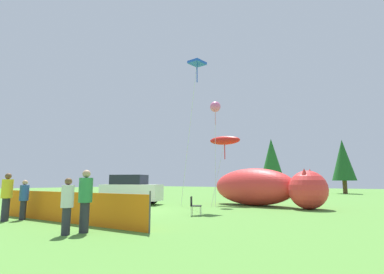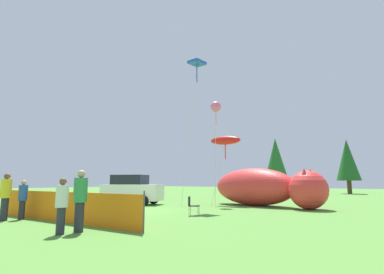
{
  "view_description": "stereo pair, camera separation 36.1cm",
  "coord_description": "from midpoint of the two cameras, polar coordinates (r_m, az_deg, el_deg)",
  "views": [
    {
      "loc": [
        12.29,
        -10.55,
        1.53
      ],
      "look_at": [
        0.99,
        4.31,
        4.3
      ],
      "focal_mm": 28.0,
      "sensor_mm": 36.0,
      "label": 1
    },
    {
      "loc": [
        12.58,
        -10.33,
        1.53
      ],
      "look_at": [
        0.99,
        4.31,
        4.3
      ],
      "focal_mm": 28.0,
      "sensor_mm": 36.0,
      "label": 2
    }
  ],
  "objects": [
    {
      "name": "kite_blue_box",
      "position": [
        19.67,
        0.37,
        13.41
      ],
      "size": [
        1.82,
        1.03,
        9.18
      ],
      "color": "silver",
      "rests_on": "ground"
    },
    {
      "name": "spectator_in_red_shirt",
      "position": [
        14.15,
        -30.02,
        -10.02
      ],
      "size": [
        0.34,
        0.34,
        1.58
      ],
      "color": "#2D2D38",
      "rests_on": "ground"
    },
    {
      "name": "safety_fence",
      "position": [
        12.62,
        -23.98,
        -12.1
      ],
      "size": [
        8.55,
        0.65,
        1.24
      ],
      "rotation": [
        0.0,
        0.0,
        0.07
      ],
      "color": "orange",
      "rests_on": "ground"
    },
    {
      "name": "inflatable_cat",
      "position": [
        19.49,
        12.76,
        -9.52
      ],
      "size": [
        7.91,
        3.46,
        2.36
      ],
      "rotation": [
        0.0,
        0.0,
        -0.19
      ],
      "color": "red",
      "rests_on": "ground"
    },
    {
      "name": "kite_pink_octopus",
      "position": [
        20.85,
        3.96,
        5.68
      ],
      "size": [
        1.41,
        2.09,
        7.01
      ],
      "color": "silver",
      "rests_on": "ground"
    },
    {
      "name": "spectator_in_white_shirt",
      "position": [
        13.98,
        -32.46,
        -9.27
      ],
      "size": [
        0.4,
        0.4,
        1.85
      ],
      "color": "#2D2D38",
      "rests_on": "ground"
    },
    {
      "name": "horizon_tree_west",
      "position": [
        53.64,
        14.74,
        -3.95
      ],
      "size": [
        3.73,
        3.73,
        8.91
      ],
      "color": "brown",
      "rests_on": "ground"
    },
    {
      "name": "parked_car",
      "position": [
        20.79,
        -12.04,
        -9.8
      ],
      "size": [
        4.29,
        3.03,
        1.96
      ],
      "rotation": [
        0.0,
        0.0,
        0.4
      ],
      "color": "white",
      "rests_on": "ground"
    },
    {
      "name": "folding_chair",
      "position": [
        13.84,
        -0.36,
        -12.69
      ],
      "size": [
        0.64,
        0.64,
        0.85
      ],
      "rotation": [
        0.0,
        0.0,
        0.51
      ],
      "color": "black",
      "rests_on": "ground"
    },
    {
      "name": "horizon_tree_east",
      "position": [
        42.44,
        26.61,
        -3.97
      ],
      "size": [
        2.85,
        2.85,
        6.8
      ],
      "color": "brown",
      "rests_on": "ground"
    },
    {
      "name": "ground_plane",
      "position": [
        16.31,
        -13.06,
        -13.6
      ],
      "size": [
        120.0,
        120.0,
        0.0
      ],
      "primitive_type": "plane",
      "color": "#548C38"
    },
    {
      "name": "spectator_in_yellow_shirt",
      "position": [
        9.89,
        -20.66,
        -10.82
      ],
      "size": [
        0.41,
        0.41,
        1.88
      ],
      "color": "#2D2D38",
      "rests_on": "ground"
    },
    {
      "name": "spectator_in_grey_shirt",
      "position": [
        9.68,
        -23.7,
        -11.52
      ],
      "size": [
        0.35,
        0.35,
        1.63
      ],
      "color": "#2D2D38",
      "rests_on": "ground"
    },
    {
      "name": "kite_red_lizard",
      "position": [
        20.7,
        5.73,
        -0.68
      ],
      "size": [
        2.45,
        2.34,
        4.7
      ],
      "color": "silver",
      "rests_on": "ground"
    }
  ]
}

